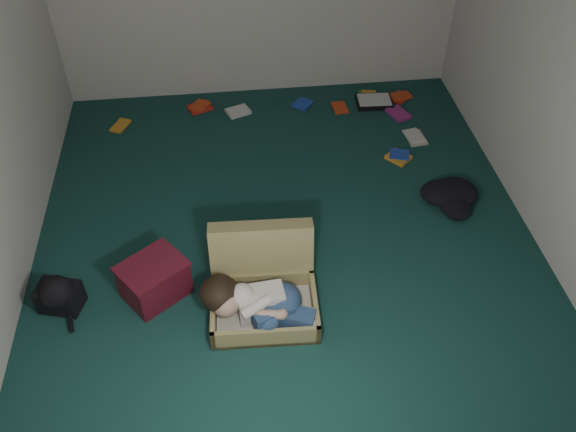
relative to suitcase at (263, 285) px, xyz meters
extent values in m
plane|color=#153C37|center=(0.24, 0.66, -0.17)|extent=(4.50, 4.50, 0.00)
plane|color=silver|center=(0.24, -1.59, 1.13)|extent=(4.50, 0.00, 4.50)
plane|color=silver|center=(2.24, 0.66, 1.13)|extent=(0.00, 4.50, 4.50)
cube|color=tan|center=(-0.01, -0.15, -0.08)|extent=(0.77, 0.57, 0.17)
cube|color=beige|center=(-0.01, -0.15, -0.12)|extent=(0.71, 0.50, 0.02)
cube|color=tan|center=(0.01, 0.20, 0.10)|extent=(0.76, 0.27, 0.55)
cube|color=white|center=(-0.03, -0.17, 0.02)|extent=(0.34, 0.21, 0.24)
sphere|color=tan|center=(-0.27, -0.19, 0.08)|extent=(0.20, 0.20, 0.20)
ellipsoid|color=black|center=(-0.31, -0.13, 0.12)|extent=(0.27, 0.28, 0.23)
ellipsoid|color=navy|center=(0.13, -0.17, 0.02)|extent=(0.25, 0.28, 0.23)
cube|color=navy|center=(0.04, -0.28, 0.00)|extent=(0.31, 0.22, 0.15)
cube|color=navy|center=(0.20, -0.30, -0.02)|extent=(0.29, 0.21, 0.12)
sphere|color=white|center=(0.30, -0.27, -0.04)|extent=(0.12, 0.12, 0.12)
sphere|color=white|center=(0.30, -0.35, -0.05)|extent=(0.11, 0.11, 0.11)
cylinder|color=tan|center=(0.02, -0.31, 0.06)|extent=(0.20, 0.07, 0.07)
cube|color=#571120|center=(-0.78, 0.15, -0.02)|extent=(0.55, 0.53, 0.29)
cube|color=#571120|center=(-0.78, 0.15, 0.13)|extent=(0.57, 0.55, 0.02)
cube|color=black|center=(1.39, 2.49, -0.14)|extent=(0.39, 0.30, 0.05)
cube|color=white|center=(1.39, 2.49, -0.12)|extent=(0.35, 0.26, 0.01)
cube|color=orange|center=(-1.23, 2.37, -0.16)|extent=(0.20, 0.15, 0.02)
cube|color=red|center=(-0.43, 2.61, -0.16)|extent=(0.25, 0.24, 0.02)
cube|color=white|center=(-0.04, 2.48, -0.16)|extent=(0.20, 0.23, 0.02)
cube|color=#1F41AC|center=(0.64, 2.55, -0.16)|extent=(0.21, 0.24, 0.02)
cube|color=red|center=(1.02, 2.44, -0.16)|extent=(0.25, 0.23, 0.02)
cube|color=#268C43|center=(1.33, 2.61, -0.16)|extent=(0.21, 0.17, 0.02)
cube|color=#A4297B|center=(1.59, 2.25, -0.16)|extent=(0.25, 0.25, 0.02)
cube|color=beige|center=(1.65, 1.83, -0.16)|extent=(0.19, 0.23, 0.02)
cube|color=orange|center=(1.41, 1.53, -0.16)|extent=(0.22, 0.25, 0.02)
cube|color=red|center=(1.68, 2.56, -0.16)|extent=(0.25, 0.23, 0.02)
camera|label=1|loc=(-0.16, -2.85, 3.35)|focal=38.00mm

